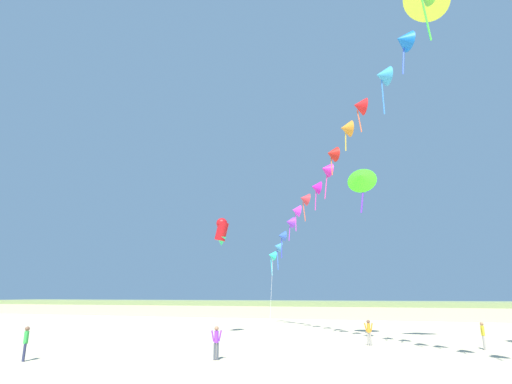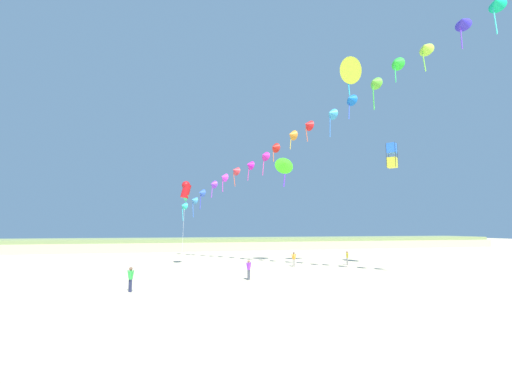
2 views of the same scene
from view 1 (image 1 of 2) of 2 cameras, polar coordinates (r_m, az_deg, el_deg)
The scene contains 9 objects.
dune_ridge at distance 59.12m, azimuth 12.60°, elevation -16.02°, with size 120.00×13.38×2.13m.
person_near_left at distance 20.51m, azimuth -5.69°, elevation -20.33°, with size 0.50×0.35×1.54m.
person_near_right at distance 26.77m, azimuth 15.81°, elevation -18.52°, with size 0.53×0.21×1.52m.
person_mid_center at distance 27.22m, azimuth 29.68°, elevation -17.17°, with size 0.21×0.53×1.51m.
person_far_left at distance 22.80m, azimuth -30.04°, elevation -17.94°, with size 0.47×0.40×1.55m.
kite_banner_string at distance 28.51m, azimuth 11.90°, elevation 7.28°, with size 20.55×35.39×20.06m.
large_kite_mid_trail at distance 28.77m, azimuth 22.94°, elevation 23.61°, with size 2.93×1.93×4.02m.
large_kite_high_solo at distance 32.55m, azimuth -4.93°, elevation -5.52°, with size 1.17×0.89×2.26m.
large_kite_outer_drift at distance 30.67m, azimuth 14.80°, elevation 1.95°, with size 2.28×1.61×3.80m.
Camera 1 is at (5.58, -12.81, 3.01)m, focal length 28.00 mm.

